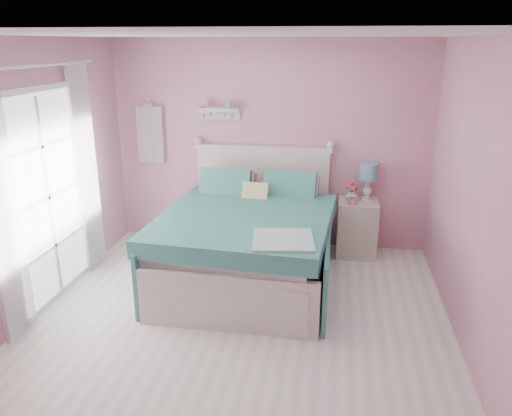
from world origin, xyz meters
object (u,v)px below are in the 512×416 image
(table_lamp, at_px, (368,174))
(teacup, at_px, (352,201))
(nightstand, at_px, (357,228))
(vase, at_px, (351,195))
(bed, at_px, (248,243))

(table_lamp, distance_m, teacup, 0.41)
(nightstand, bearing_deg, teacup, -123.06)
(table_lamp, height_order, vase, table_lamp)
(bed, height_order, nightstand, bed)
(nightstand, bearing_deg, table_lamp, 51.95)
(nightstand, bearing_deg, bed, -144.45)
(vase, bearing_deg, bed, -142.21)
(vase, bearing_deg, table_lamp, 32.35)
(table_lamp, distance_m, vase, 0.32)
(nightstand, relative_size, table_lamp, 1.54)
(bed, bearing_deg, teacup, 37.05)
(nightstand, height_order, table_lamp, table_lamp)
(vase, bearing_deg, teacup, -86.15)
(nightstand, height_order, vase, vase)
(bed, xyz_separation_m, vase, (1.12, 0.87, 0.35))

